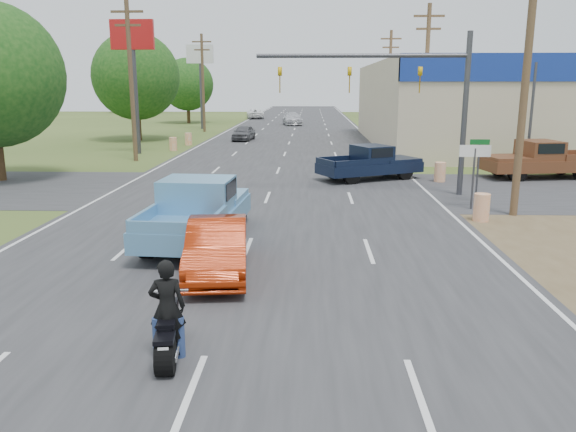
{
  "coord_description": "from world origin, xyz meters",
  "views": [
    {
      "loc": [
        1.87,
        -7.89,
        4.74
      ],
      "look_at": [
        1.27,
        6.92,
        1.3
      ],
      "focal_mm": 35.0,
      "sensor_mm": 36.0,
      "label": 1
    }
  ],
  "objects_px": {
    "motorcycle": "(168,335)",
    "navy_pickup": "(372,162)",
    "distant_car_grey": "(244,133)",
    "distant_car_white": "(255,114)",
    "distant_car_silver": "(292,119)",
    "red_convertible": "(217,248)",
    "rider": "(168,313)",
    "blue_pickup": "(198,209)",
    "brown_pickup": "(538,159)"
  },
  "relations": [
    {
      "from": "navy_pickup",
      "to": "brown_pickup",
      "type": "bearing_deg",
      "value": 68.29
    },
    {
      "from": "motorcycle",
      "to": "navy_pickup",
      "type": "height_order",
      "value": "navy_pickup"
    },
    {
      "from": "brown_pickup",
      "to": "distant_car_silver",
      "type": "height_order",
      "value": "brown_pickup"
    },
    {
      "from": "navy_pickup",
      "to": "distant_car_silver",
      "type": "bearing_deg",
      "value": 160.36
    },
    {
      "from": "rider",
      "to": "navy_pickup",
      "type": "distance_m",
      "value": 20.72
    },
    {
      "from": "distant_car_grey",
      "to": "distant_car_white",
      "type": "height_order",
      "value": "distant_car_white"
    },
    {
      "from": "navy_pickup",
      "to": "distant_car_white",
      "type": "height_order",
      "value": "navy_pickup"
    },
    {
      "from": "motorcycle",
      "to": "distant_car_grey",
      "type": "bearing_deg",
      "value": 86.96
    },
    {
      "from": "motorcycle",
      "to": "distant_car_silver",
      "type": "distance_m",
      "value": 61.78
    },
    {
      "from": "blue_pickup",
      "to": "distant_car_white",
      "type": "relative_size",
      "value": 1.18
    },
    {
      "from": "red_convertible",
      "to": "navy_pickup",
      "type": "distance_m",
      "value": 16.31
    },
    {
      "from": "blue_pickup",
      "to": "distant_car_silver",
      "type": "height_order",
      "value": "blue_pickup"
    },
    {
      "from": "motorcycle",
      "to": "distant_car_white",
      "type": "height_order",
      "value": "distant_car_white"
    },
    {
      "from": "red_convertible",
      "to": "distant_car_grey",
      "type": "distance_m",
      "value": 36.56
    },
    {
      "from": "distant_car_grey",
      "to": "distant_car_silver",
      "type": "xyz_separation_m",
      "value": [
        3.63,
        20.75,
        0.09
      ]
    },
    {
      "from": "distant_car_grey",
      "to": "distant_car_white",
      "type": "relative_size",
      "value": 0.77
    },
    {
      "from": "rider",
      "to": "distant_car_white",
      "type": "height_order",
      "value": "rider"
    },
    {
      "from": "red_convertible",
      "to": "distant_car_white",
      "type": "bearing_deg",
      "value": 88.25
    },
    {
      "from": "motorcycle",
      "to": "distant_car_grey",
      "type": "relative_size",
      "value": 0.52
    },
    {
      "from": "distant_car_white",
      "to": "rider",
      "type": "bearing_deg",
      "value": 86.02
    },
    {
      "from": "blue_pickup",
      "to": "navy_pickup",
      "type": "distance_m",
      "value": 13.83
    },
    {
      "from": "distant_car_grey",
      "to": "distant_car_white",
      "type": "distance_m",
      "value": 34.56
    },
    {
      "from": "red_convertible",
      "to": "rider",
      "type": "bearing_deg",
      "value": -97.99
    },
    {
      "from": "motorcycle",
      "to": "distant_car_grey",
      "type": "height_order",
      "value": "distant_car_grey"
    },
    {
      "from": "red_convertible",
      "to": "distant_car_grey",
      "type": "relative_size",
      "value": 1.07
    },
    {
      "from": "red_convertible",
      "to": "distant_car_silver",
      "type": "relative_size",
      "value": 0.81
    },
    {
      "from": "distant_car_grey",
      "to": "rider",
      "type": "bearing_deg",
      "value": -79.43
    },
    {
      "from": "distant_car_grey",
      "to": "distant_car_silver",
      "type": "distance_m",
      "value": 21.07
    },
    {
      "from": "brown_pickup",
      "to": "distant_car_grey",
      "type": "distance_m",
      "value": 27.02
    },
    {
      "from": "navy_pickup",
      "to": "distant_car_silver",
      "type": "height_order",
      "value": "navy_pickup"
    },
    {
      "from": "rider",
      "to": "navy_pickup",
      "type": "bearing_deg",
      "value": -113.75
    },
    {
      "from": "distant_car_white",
      "to": "distant_car_silver",
      "type": "bearing_deg",
      "value": 105.17
    },
    {
      "from": "brown_pickup",
      "to": "motorcycle",
      "type": "bearing_deg",
      "value": 136.01
    },
    {
      "from": "blue_pickup",
      "to": "brown_pickup",
      "type": "xyz_separation_m",
      "value": [
        15.42,
        12.97,
        -0.01
      ]
    },
    {
      "from": "red_convertible",
      "to": "distant_car_white",
      "type": "relative_size",
      "value": 0.82
    },
    {
      "from": "red_convertible",
      "to": "motorcycle",
      "type": "height_order",
      "value": "red_convertible"
    },
    {
      "from": "blue_pickup",
      "to": "brown_pickup",
      "type": "relative_size",
      "value": 0.98
    },
    {
      "from": "red_convertible",
      "to": "distant_car_white",
      "type": "height_order",
      "value": "distant_car_white"
    },
    {
      "from": "rider",
      "to": "blue_pickup",
      "type": "relative_size",
      "value": 0.28
    },
    {
      "from": "motorcycle",
      "to": "brown_pickup",
      "type": "distance_m",
      "value": 25.33
    },
    {
      "from": "blue_pickup",
      "to": "brown_pickup",
      "type": "bearing_deg",
      "value": 43.97
    },
    {
      "from": "distant_car_white",
      "to": "red_convertible",
      "type": "bearing_deg",
      "value": 86.4
    },
    {
      "from": "blue_pickup",
      "to": "distant_car_silver",
      "type": "distance_m",
      "value": 53.94
    },
    {
      "from": "distant_car_grey",
      "to": "red_convertible",
      "type": "bearing_deg",
      "value": -78.64
    },
    {
      "from": "motorcycle",
      "to": "rider",
      "type": "relative_size",
      "value": 1.18
    },
    {
      "from": "motorcycle",
      "to": "distant_car_silver",
      "type": "xyz_separation_m",
      "value": [
        0.11,
        61.78,
        0.3
      ]
    },
    {
      "from": "motorcycle",
      "to": "distant_car_grey",
      "type": "distance_m",
      "value": 41.18
    },
    {
      "from": "rider",
      "to": "red_convertible",
      "type": "bearing_deg",
      "value": -99.36
    },
    {
      "from": "distant_car_silver",
      "to": "distant_car_white",
      "type": "height_order",
      "value": "distant_car_silver"
    },
    {
      "from": "motorcycle",
      "to": "navy_pickup",
      "type": "relative_size",
      "value": 0.36
    }
  ]
}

